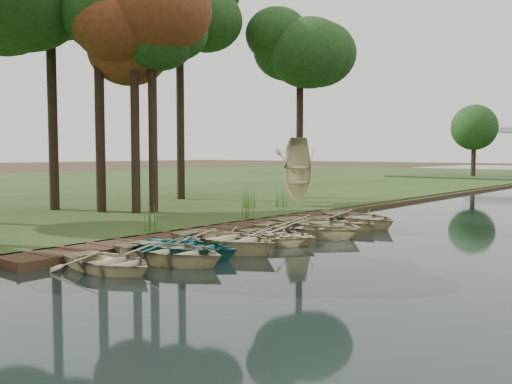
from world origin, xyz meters
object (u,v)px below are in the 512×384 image
Objects in this scene: boardwalk at (219,232)px; rowboat_2 at (186,245)px; rowboat_0 at (109,259)px; rowboat_1 at (170,249)px; stored_rowboat at (297,199)px.

rowboat_2 is at bearing -58.56° from boardwalk.
rowboat_1 is at bearing -9.23° from rowboat_0.
boardwalk is 4.47× the size of rowboat_1.
rowboat_0 is 2.61m from rowboat_2.
rowboat_1 is 1.06× the size of rowboat_2.
boardwalk is at bearing -144.37° from stored_rowboat.
stored_rowboat is (-5.39, 13.43, 0.24)m from rowboat_1.
stored_rowboat reaches higher than rowboat_0.
boardwalk is 4.48m from rowboat_2.
rowboat_2 is at bearing -0.27° from rowboat_0.
boardwalk is 6.83m from rowboat_0.
rowboat_0 is (2.30, -6.43, 0.21)m from boardwalk.
boardwalk is 5.34m from rowboat_1.
rowboat_1 is (0.30, 1.77, 0.06)m from rowboat_0.
rowboat_2 is (2.33, -3.81, 0.25)m from boardwalk.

